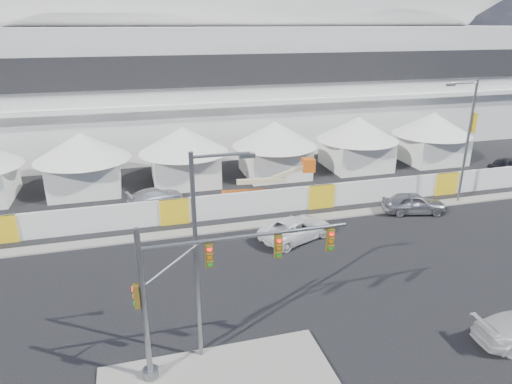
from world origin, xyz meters
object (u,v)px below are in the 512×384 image
object	(u,v)px
lot_car_c	(155,196)
pickup_curb	(296,229)
lot_car_b	(507,165)
sedan_silver	(414,203)
streetlight_curb	(466,134)
boom_lift	(255,194)
streetlight_median	(202,246)
traffic_mast	(192,292)

from	to	relation	value
lot_car_c	pickup_curb	bearing A→B (deg)	-152.01
pickup_curb	lot_car_b	world-z (taller)	lot_car_b
sedan_silver	pickup_curb	distance (m)	10.91
pickup_curb	streetlight_curb	distance (m)	16.70
boom_lift	pickup_curb	bearing A→B (deg)	-73.50
lot_car_c	boom_lift	xyz separation A→B (m)	(8.02, -2.54, 0.38)
lot_car_c	streetlight_median	size ratio (longest dim) A/B	0.49
pickup_curb	streetlight_curb	size ratio (longest dim) A/B	0.55
lot_car_c	traffic_mast	xyz separation A→B (m)	(0.38, -20.65, 3.38)
traffic_mast	lot_car_b	bearing A→B (deg)	29.70
sedan_silver	lot_car_b	distance (m)	16.85
traffic_mast	streetlight_median	distance (m)	1.92
lot_car_b	streetlight_curb	xyz separation A→B (m)	(-10.55, -5.76, 5.17)
lot_car_b	traffic_mast	size ratio (longest dim) A/B	0.52
boom_lift	lot_car_c	bearing A→B (deg)	169.18
sedan_silver	traffic_mast	xyz separation A→B (m)	(-19.56, -13.13, 3.22)
sedan_silver	lot_car_b	size ratio (longest dim) A/B	1.05
traffic_mast	streetlight_median	world-z (taller)	streetlight_median
lot_car_c	boom_lift	world-z (taller)	boom_lift
boom_lift	lot_car_b	bearing A→B (deg)	10.60
pickup_curb	traffic_mast	xyz separation A→B (m)	(-8.82, -11.24, 3.28)
sedan_silver	traffic_mast	size ratio (longest dim) A/B	0.55
lot_car_b	streetlight_median	size ratio (longest dim) A/B	0.49
traffic_mast	streetlight_curb	world-z (taller)	streetlight_curb
streetlight_curb	boom_lift	distance (m)	17.92
streetlight_curb	boom_lift	bearing A→B (deg)	166.86
pickup_curb	streetlight_curb	world-z (taller)	streetlight_curb
pickup_curb	lot_car_c	world-z (taller)	pickup_curb
lot_car_b	traffic_mast	xyz separation A→B (m)	(-34.97, -19.95, 3.26)
streetlight_median	streetlight_curb	distance (m)	27.30
streetlight_curb	lot_car_c	bearing A→B (deg)	165.41
lot_car_b	boom_lift	bearing A→B (deg)	76.07
traffic_mast	streetlight_curb	bearing A→B (deg)	30.17
pickup_curb	streetlight_median	world-z (taller)	streetlight_median
lot_car_b	lot_car_c	distance (m)	35.36
lot_car_b	traffic_mast	bearing A→B (deg)	101.93
sedan_silver	lot_car_b	xyz separation A→B (m)	(15.41, 6.81, -0.04)
pickup_curb	streetlight_median	xyz separation A→B (m)	(-8.21, -10.40, 4.90)
pickup_curb	lot_car_c	bearing A→B (deg)	21.64
pickup_curb	lot_car_b	xyz separation A→B (m)	(26.15, 8.71, 0.03)
lot_car_c	sedan_silver	bearing A→B (deg)	-127.02
lot_car_c	boom_lift	bearing A→B (deg)	-123.95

